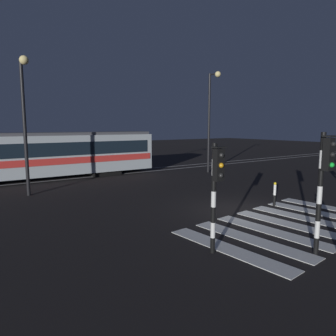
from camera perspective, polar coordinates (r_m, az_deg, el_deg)
ground_plane at (r=14.03m, az=13.58°, el=-7.68°), size 120.00×120.00×0.00m
rail_near at (r=24.03m, az=-9.02°, el=-1.12°), size 80.00×0.12×0.03m
rail_far at (r=25.32m, az=-10.41°, el=-0.70°), size 80.00×0.12×0.03m
crosswalk_zebra at (r=12.66m, az=21.50°, el=-9.66°), size 8.35×5.19×0.02m
traffic_light_kerb_mid_left at (r=9.57m, az=26.85°, el=-1.26°), size 0.36×0.42×3.52m
traffic_light_corner_near_left at (r=8.80m, az=8.88°, el=-2.57°), size 0.36×0.42×3.21m
street_lamp_trackside_right at (r=24.64m, az=7.98°, el=10.43°), size 0.44×1.21×7.75m
street_lamp_trackside_left at (r=17.56m, az=-24.97°, el=9.66°), size 0.44×1.21×7.05m
tram at (r=22.77m, az=-22.43°, el=2.29°), size 16.33×2.58×4.15m
bollard_island_edge at (r=15.19m, az=19.10°, el=-4.55°), size 0.12×0.12×1.11m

